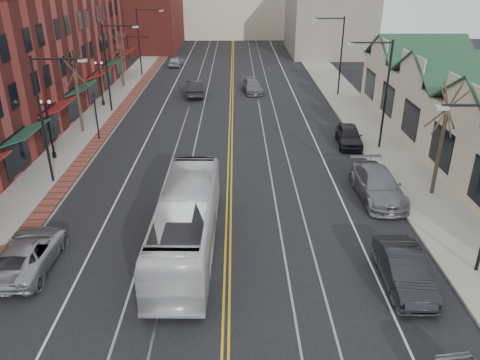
{
  "coord_description": "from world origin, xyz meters",
  "views": [
    {
      "loc": [
        0.42,
        -11.73,
        12.98
      ],
      "look_at": [
        0.65,
        11.96,
        2.0
      ],
      "focal_mm": 35.0,
      "sensor_mm": 36.0,
      "label": 1
    }
  ],
  "objects_px": {
    "transit_bus": "(186,222)",
    "parked_car_d": "(349,136)",
    "parked_suv": "(28,253)",
    "parked_car_c": "(378,185)",
    "parked_car_b": "(404,270)"
  },
  "relations": [
    {
      "from": "parked_car_b",
      "to": "parked_car_d",
      "type": "xyz_separation_m",
      "value": [
        1.53,
        17.7,
        -0.04
      ]
    },
    {
      "from": "transit_bus",
      "to": "parked_suv",
      "type": "distance_m",
      "value": 7.48
    },
    {
      "from": "parked_suv",
      "to": "parked_car_d",
      "type": "bearing_deg",
      "value": -139.54
    },
    {
      "from": "transit_bus",
      "to": "parked_car_d",
      "type": "distance_m",
      "value": 18.6
    },
    {
      "from": "parked_car_c",
      "to": "parked_car_d",
      "type": "distance_m",
      "value": 9.2
    },
    {
      "from": "transit_bus",
      "to": "parked_car_c",
      "type": "height_order",
      "value": "transit_bus"
    },
    {
      "from": "parked_car_c",
      "to": "parked_car_d",
      "type": "bearing_deg",
      "value": 86.26
    },
    {
      "from": "parked_suv",
      "to": "parked_car_d",
      "type": "xyz_separation_m",
      "value": [
        18.6,
        16.18,
        0.02
      ]
    },
    {
      "from": "transit_bus",
      "to": "parked_car_d",
      "type": "relative_size",
      "value": 2.5
    },
    {
      "from": "parked_car_b",
      "to": "parked_car_c",
      "type": "distance_m",
      "value": 8.59
    },
    {
      "from": "parked_car_d",
      "to": "parked_car_c",
      "type": "bearing_deg",
      "value": -86.98
    },
    {
      "from": "parked_car_d",
      "to": "parked_suv",
      "type": "bearing_deg",
      "value": -133.98
    },
    {
      "from": "parked_suv",
      "to": "transit_bus",
      "type": "bearing_deg",
      "value": -169.51
    },
    {
      "from": "parked_suv",
      "to": "parked_car_d",
      "type": "relative_size",
      "value": 1.2
    },
    {
      "from": "parked_suv",
      "to": "parked_car_c",
      "type": "bearing_deg",
      "value": -159.66
    }
  ]
}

